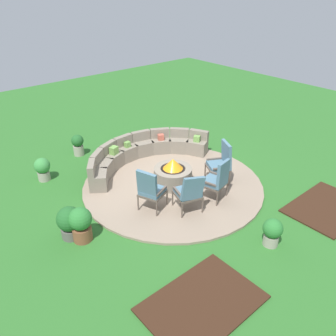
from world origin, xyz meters
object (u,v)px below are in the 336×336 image
object	(u,v)px
potted_plant_1	(272,231)
potted_plant_2	(43,168)
fire_pit	(173,174)
curved_stone_bench	(142,153)
lounge_chair_front_left	(150,189)
potted_plant_0	(78,144)
lounge_chair_back_left	(217,179)
lounge_chair_back_right	(221,162)
potted_plant_3	(81,223)
potted_plant_4	(70,222)
lounge_chair_front_right	(189,192)

from	to	relation	value
potted_plant_1	potted_plant_2	size ratio (longest dim) A/B	0.96
fire_pit	potted_plant_1	distance (m)	3.11
fire_pit	curved_stone_bench	size ratio (longest dim) A/B	0.25
lounge_chair_front_left	potted_plant_0	xyz separation A→B (m)	(0.12, 3.85, -0.26)
lounge_chair_back_left	potted_plant_0	size ratio (longest dim) A/B	1.61
lounge_chair_back_left	potted_plant_2	size ratio (longest dim) A/B	1.66
lounge_chair_back_right	potted_plant_3	size ratio (longest dim) A/B	1.43
potted_plant_1	potted_plant_3	xyz separation A→B (m)	(-2.92, 2.71, 0.08)
potted_plant_0	lounge_chair_back_right	bearing A→B (deg)	-62.10
lounge_chair_back_right	potted_plant_0	size ratio (longest dim) A/B	1.67
potted_plant_1	lounge_chair_back_left	bearing A→B (deg)	79.74
lounge_chair_back_left	potted_plant_1	xyz separation A→B (m)	(-0.34, -1.86, -0.27)
curved_stone_bench	potted_plant_2	xyz separation A→B (m)	(-2.65, 0.98, 0.01)
fire_pit	potted_plant_4	size ratio (longest dim) A/B	1.37
lounge_chair_back_left	potted_plant_1	size ratio (longest dim) A/B	1.73
curved_stone_bench	potted_plant_3	xyz separation A→B (m)	(-3.04, -1.95, 0.08)
lounge_chair_front_right	lounge_chair_back_right	xyz separation A→B (m)	(1.61, 0.46, 0.04)
fire_pit	lounge_chair_front_right	world-z (taller)	lounge_chair_front_right
fire_pit	potted_plant_1	xyz separation A→B (m)	(0.01, -3.11, 0.00)
lounge_chair_back_left	potted_plant_1	world-z (taller)	lounge_chair_back_left
potted_plant_1	potted_plant_4	xyz separation A→B (m)	(-3.06, 2.96, 0.04)
fire_pit	lounge_chair_back_right	xyz separation A→B (m)	(1.08, -0.72, 0.29)
lounge_chair_front_left	potted_plant_1	size ratio (longest dim) A/B	1.78
lounge_chair_back_left	lounge_chair_back_right	xyz separation A→B (m)	(0.73, 0.53, 0.02)
curved_stone_bench	lounge_chair_front_right	size ratio (longest dim) A/B	3.93
potted_plant_2	curved_stone_bench	bearing A→B (deg)	-20.40
potted_plant_2	lounge_chair_front_right	bearing A→B (deg)	-61.85
fire_pit	potted_plant_2	bearing A→B (deg)	134.74
fire_pit	potted_plant_4	bearing A→B (deg)	-177.25
potted_plant_2	lounge_chair_back_left	bearing A→B (deg)	-52.90
lounge_chair_front_right	potted_plant_4	size ratio (longest dim) A/B	1.40
fire_pit	potted_plant_1	size ratio (longest dim) A/B	1.61
curved_stone_bench	potted_plant_4	bearing A→B (deg)	-151.79
lounge_chair_front_left	lounge_chair_back_left	xyz separation A→B (m)	(1.53, -0.70, -0.01)
fire_pit	lounge_chair_front_right	bearing A→B (deg)	-114.16
potted_plant_4	potted_plant_2	bearing A→B (deg)	78.83
lounge_chair_front_left	potted_plant_0	distance (m)	3.86
fire_pit	potted_plant_0	size ratio (longest dim) A/B	1.50
potted_plant_1	potted_plant_0	bearing A→B (deg)	99.43
lounge_chair_back_left	lounge_chair_front_right	bearing A→B (deg)	160.30
lounge_chair_front_right	potted_plant_2	xyz separation A→B (m)	(-1.99, 3.72, -0.23)
potted_plant_2	potted_plant_4	bearing A→B (deg)	-101.17
potted_plant_3	fire_pit	bearing A→B (deg)	7.71
lounge_chair_back_right	potted_plant_1	distance (m)	2.63
lounge_chair_front_left	potted_plant_4	size ratio (longest dim) A/B	1.52
potted_plant_0	potted_plant_1	distance (m)	6.50
fire_pit	potted_plant_3	world-z (taller)	fire_pit
curved_stone_bench	potted_plant_2	bearing A→B (deg)	159.60
fire_pit	potted_plant_3	size ratio (longest dim) A/B	1.28
lounge_chair_front_left	potted_plant_4	xyz separation A→B (m)	(-1.87, 0.40, -0.23)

